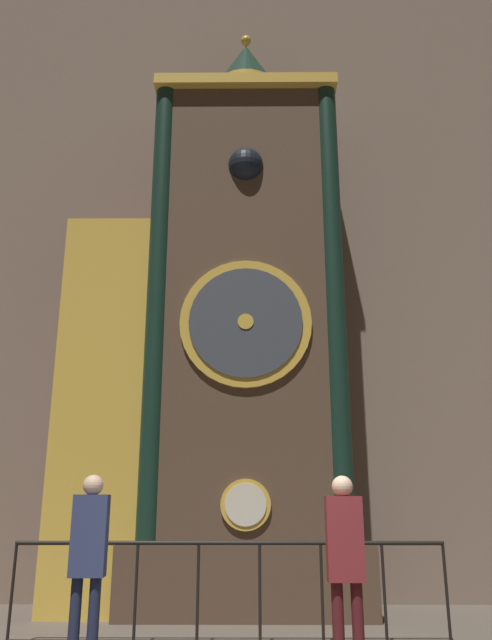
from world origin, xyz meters
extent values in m
cube|color=#7A6656|center=(0.00, 6.10, 7.62)|extent=(24.00, 0.30, 15.25)
cube|color=brown|center=(-0.12, 4.95, 0.51)|extent=(3.72, 1.61, 1.01)
cube|color=brown|center=(-0.12, 4.95, 4.92)|extent=(2.98, 1.40, 7.81)
cube|color=gold|center=(-0.12, 4.84, 8.73)|extent=(3.21, 1.54, 0.20)
cylinder|color=gold|center=(-0.12, 4.22, 1.56)|extent=(0.73, 0.05, 0.73)
cylinder|color=silver|center=(-0.12, 4.19, 1.56)|extent=(0.60, 0.03, 0.60)
cylinder|color=gold|center=(-0.12, 4.22, 4.30)|extent=(2.07, 0.07, 2.07)
cylinder|color=#3D424C|center=(-0.12, 4.17, 4.30)|extent=(1.78, 0.04, 1.78)
cylinder|color=gold|center=(-0.12, 4.15, 4.30)|extent=(0.25, 0.03, 0.25)
cube|color=#30241B|center=(-0.12, 4.74, 7.11)|extent=(0.76, 0.42, 0.76)
sphere|color=black|center=(-0.12, 4.29, 7.11)|extent=(0.60, 0.60, 0.60)
cylinder|color=#142D23|center=(-1.54, 4.35, 4.92)|extent=(0.34, 0.34, 7.81)
cylinder|color=#142D23|center=(1.30, 4.35, 4.92)|extent=(0.34, 0.34, 7.81)
cylinder|color=gold|center=(-0.12, 4.95, 8.98)|extent=(1.20, 1.20, 0.30)
cone|color=#163227|center=(-0.12, 4.95, 9.63)|extent=(1.14, 1.14, 1.00)
sphere|color=gold|center=(-0.12, 4.95, 10.25)|extent=(0.20, 0.20, 0.20)
cube|color=maroon|center=(-2.36, 5.00, 3.08)|extent=(1.41, 1.19, 6.17)
cube|color=gold|center=(-2.36, 4.39, 3.08)|extent=(1.48, 0.06, 6.17)
cylinder|color=black|center=(-2.84, 2.73, 0.57)|extent=(0.04, 0.04, 1.14)
cylinder|color=black|center=(-2.12, 2.73, 0.57)|extent=(0.04, 0.04, 1.14)
cylinder|color=black|center=(-1.39, 2.73, 0.57)|extent=(0.04, 0.04, 1.14)
cylinder|color=black|center=(-0.67, 2.73, 0.57)|extent=(0.04, 0.04, 1.14)
cylinder|color=black|center=(0.06, 2.73, 0.57)|extent=(0.04, 0.04, 1.14)
cylinder|color=black|center=(0.78, 2.73, 0.57)|extent=(0.04, 0.04, 1.14)
cylinder|color=black|center=(1.51, 2.73, 0.57)|extent=(0.04, 0.04, 1.14)
cylinder|color=black|center=(2.23, 2.73, 0.57)|extent=(0.04, 0.04, 1.14)
cylinder|color=black|center=(-0.31, 2.73, 1.12)|extent=(5.08, 0.05, 0.05)
cylinder|color=#1B213A|center=(-1.73, 1.38, 0.44)|extent=(0.11, 0.11, 0.88)
cylinder|color=#1B213A|center=(-1.55, 1.38, 0.44)|extent=(0.11, 0.11, 0.88)
cube|color=navy|center=(-1.64, 1.38, 1.27)|extent=(0.35, 0.24, 0.77)
sphere|color=beige|center=(-1.64, 1.38, 1.75)|extent=(0.21, 0.21, 0.21)
cylinder|color=#461518|center=(0.75, 1.10, 0.44)|extent=(0.11, 0.11, 0.87)
cylinder|color=#461518|center=(0.93, 1.10, 0.44)|extent=(0.11, 0.11, 0.87)
cube|color=maroon|center=(0.84, 1.10, 1.25)|extent=(0.34, 0.22, 0.76)
sphere|color=beige|center=(0.84, 1.10, 1.73)|extent=(0.20, 0.20, 0.20)
camera|label=1|loc=(-0.05, -5.13, 1.54)|focal=35.00mm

